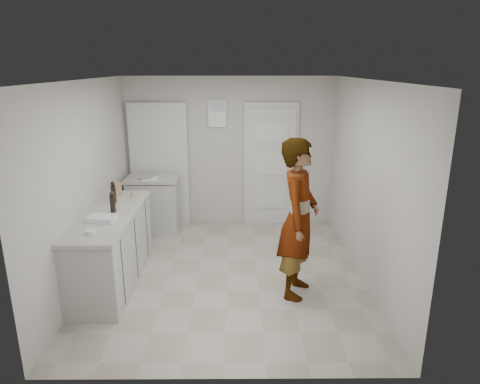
{
  "coord_description": "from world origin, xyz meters",
  "views": [
    {
      "loc": [
        0.13,
        -5.15,
        2.67
      ],
      "look_at": [
        0.16,
        0.4,
        1.01
      ],
      "focal_mm": 32.0,
      "sensor_mm": 36.0,
      "label": 1
    }
  ],
  "objects_px": {
    "cake_mix_box": "(117,190)",
    "egg_bowl": "(91,232)",
    "oil_cruet_b": "(113,193)",
    "oil_cruet_a": "(113,202)",
    "baking_dish": "(102,218)",
    "spice_jar": "(132,195)",
    "person": "(299,219)"
  },
  "relations": [
    {
      "from": "cake_mix_box",
      "to": "oil_cruet_a",
      "type": "distance_m",
      "value": 0.67
    },
    {
      "from": "cake_mix_box",
      "to": "spice_jar",
      "type": "bearing_deg",
      "value": -24.67
    },
    {
      "from": "spice_jar",
      "to": "oil_cruet_a",
      "type": "bearing_deg",
      "value": -98.26
    },
    {
      "from": "oil_cruet_a",
      "to": "egg_bowl",
      "type": "relative_size",
      "value": 2.29
    },
    {
      "from": "cake_mix_box",
      "to": "oil_cruet_b",
      "type": "relative_size",
      "value": 0.68
    },
    {
      "from": "baking_dish",
      "to": "egg_bowl",
      "type": "height_order",
      "value": "baking_dish"
    },
    {
      "from": "cake_mix_box",
      "to": "egg_bowl",
      "type": "xyz_separation_m",
      "value": [
        0.07,
        -1.36,
        -0.08
      ]
    },
    {
      "from": "person",
      "to": "cake_mix_box",
      "type": "bearing_deg",
      "value": 85.61
    },
    {
      "from": "baking_dish",
      "to": "oil_cruet_b",
      "type": "bearing_deg",
      "value": 93.44
    },
    {
      "from": "person",
      "to": "oil_cruet_a",
      "type": "xyz_separation_m",
      "value": [
        -2.24,
        0.33,
        0.1
      ]
    },
    {
      "from": "person",
      "to": "cake_mix_box",
      "type": "xyz_separation_m",
      "value": [
        -2.36,
        0.98,
        0.07
      ]
    },
    {
      "from": "person",
      "to": "spice_jar",
      "type": "xyz_separation_m",
      "value": [
        -2.15,
        0.95,
        0.01
      ]
    },
    {
      "from": "cake_mix_box",
      "to": "egg_bowl",
      "type": "height_order",
      "value": "cake_mix_box"
    },
    {
      "from": "oil_cruet_a",
      "to": "spice_jar",
      "type": "bearing_deg",
      "value": 81.74
    },
    {
      "from": "oil_cruet_a",
      "to": "oil_cruet_b",
      "type": "distance_m",
      "value": 0.39
    },
    {
      "from": "cake_mix_box",
      "to": "egg_bowl",
      "type": "relative_size",
      "value": 1.71
    },
    {
      "from": "person",
      "to": "egg_bowl",
      "type": "relative_size",
      "value": 16.51
    },
    {
      "from": "spice_jar",
      "to": "oil_cruet_a",
      "type": "height_order",
      "value": "oil_cruet_a"
    },
    {
      "from": "oil_cruet_a",
      "to": "cake_mix_box",
      "type": "bearing_deg",
      "value": 100.34
    },
    {
      "from": "oil_cruet_b",
      "to": "egg_bowl",
      "type": "relative_size",
      "value": 2.53
    },
    {
      "from": "person",
      "to": "oil_cruet_b",
      "type": "height_order",
      "value": "person"
    },
    {
      "from": "spice_jar",
      "to": "baking_dish",
      "type": "distance_m",
      "value": 0.93
    },
    {
      "from": "cake_mix_box",
      "to": "egg_bowl",
      "type": "distance_m",
      "value": 1.37
    },
    {
      "from": "oil_cruet_a",
      "to": "baking_dish",
      "type": "distance_m",
      "value": 0.32
    },
    {
      "from": "cake_mix_box",
      "to": "oil_cruet_a",
      "type": "bearing_deg",
      "value": -95.35
    },
    {
      "from": "person",
      "to": "baking_dish",
      "type": "distance_m",
      "value": 2.3
    },
    {
      "from": "oil_cruet_a",
      "to": "oil_cruet_b",
      "type": "height_order",
      "value": "oil_cruet_b"
    },
    {
      "from": "spice_jar",
      "to": "oil_cruet_a",
      "type": "relative_size",
      "value": 0.27
    },
    {
      "from": "person",
      "to": "oil_cruet_a",
      "type": "distance_m",
      "value": 2.27
    },
    {
      "from": "spice_jar",
      "to": "oil_cruet_a",
      "type": "distance_m",
      "value": 0.64
    },
    {
      "from": "egg_bowl",
      "to": "spice_jar",
      "type": "bearing_deg",
      "value": 84.17
    },
    {
      "from": "spice_jar",
      "to": "baking_dish",
      "type": "relative_size",
      "value": 0.21
    }
  ]
}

